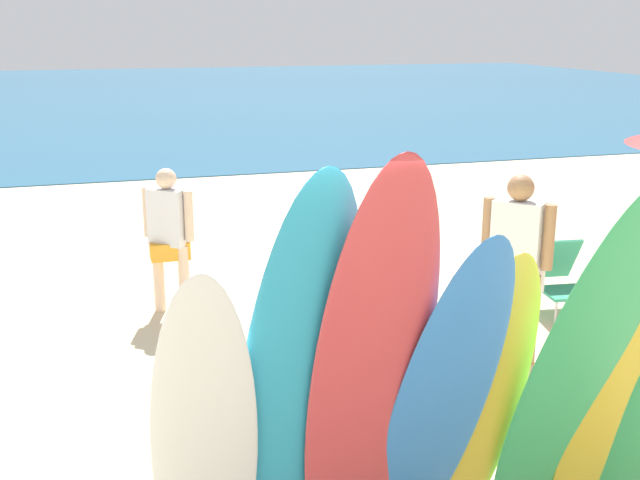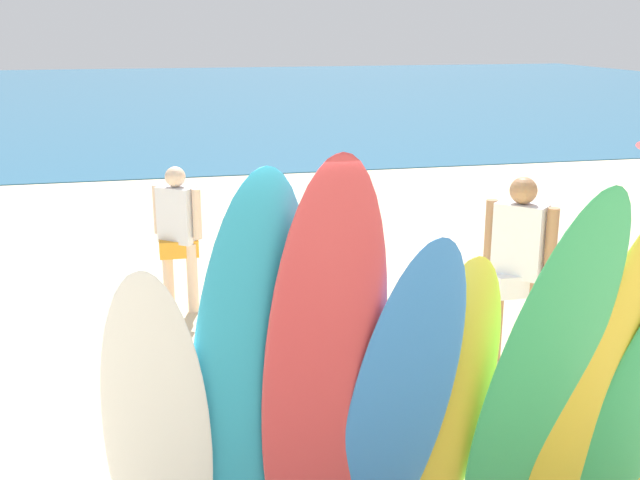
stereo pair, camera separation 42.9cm
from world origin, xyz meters
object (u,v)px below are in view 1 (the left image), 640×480
(surfboard_green_5, at_px, (569,386))
(surfboard_yellow_6, at_px, (629,379))
(surfboard_rack, at_px, (434,434))
(surfboard_teal_1, at_px, (293,407))
(beachgoer_midbeach, at_px, (169,231))
(surfboard_red_2, at_px, (366,399))
(beach_chair_red, at_px, (560,275))
(surfboard_white_0, at_px, (205,458))
(beachgoer_near_rack, at_px, (516,255))
(surfboard_blue_3, at_px, (436,418))
(surfboard_yellow_4, at_px, (479,414))

(surfboard_green_5, distance_m, surfboard_yellow_6, 0.40)
(surfboard_rack, height_order, surfboard_teal_1, surfboard_teal_1)
(surfboard_yellow_6, bearing_deg, beachgoer_midbeach, 110.24)
(surfboard_rack, bearing_deg, surfboard_red_2, -133.87)
(surfboard_teal_1, height_order, surfboard_yellow_6, surfboard_teal_1)
(surfboard_rack, height_order, beach_chair_red, beach_chair_red)
(surfboard_teal_1, height_order, beachgoer_midbeach, surfboard_teal_1)
(surfboard_white_0, height_order, beachgoer_midbeach, surfboard_white_0)
(surfboard_red_2, height_order, beachgoer_near_rack, surfboard_red_2)
(surfboard_white_0, height_order, surfboard_blue_3, surfboard_blue_3)
(surfboard_green_5, bearing_deg, beachgoer_midbeach, 107.61)
(surfboard_rack, distance_m, surfboard_yellow_4, 0.75)
(surfboard_green_5, bearing_deg, surfboard_rack, 115.62)
(surfboard_red_2, bearing_deg, surfboard_blue_3, 9.54)
(beachgoer_near_rack, bearing_deg, surfboard_blue_3, -79.36)
(surfboard_teal_1, bearing_deg, surfboard_red_2, -19.00)
(surfboard_rack, xyz_separation_m, surfboard_yellow_4, (-0.03, -0.59, 0.45))
(surfboard_teal_1, bearing_deg, surfboard_blue_3, -8.42)
(surfboard_yellow_4, height_order, surfboard_green_5, surfboard_green_5)
(surfboard_yellow_4, relative_size, surfboard_yellow_6, 0.85)
(surfboard_green_5, height_order, beachgoer_midbeach, surfboard_green_5)
(surfboard_yellow_4, xyz_separation_m, beachgoer_near_rack, (1.71, 2.56, -0.00))
(beach_chair_red, bearing_deg, surfboard_yellow_4, -122.14)
(surfboard_green_5, distance_m, beachgoer_midbeach, 5.07)
(surfboard_blue_3, bearing_deg, surfboard_white_0, 175.16)
(surfboard_teal_1, xyz_separation_m, surfboard_green_5, (1.45, -0.09, -0.05))
(surfboard_blue_3, bearing_deg, beachgoer_midbeach, 97.59)
(surfboard_rack, height_order, beachgoer_midbeach, beachgoer_midbeach)
(beachgoer_near_rack, bearing_deg, beachgoer_midbeach, -168.24)
(surfboard_rack, xyz_separation_m, beachgoer_near_rack, (1.68, 1.96, 0.45))
(surfboard_teal_1, height_order, surfboard_red_2, surfboard_red_2)
(beach_chair_red, bearing_deg, surfboard_yellow_6, -112.06)
(beachgoer_near_rack, height_order, beach_chair_red, beachgoer_near_rack)
(surfboard_blue_3, relative_size, surfboard_yellow_6, 0.95)
(surfboard_red_2, distance_m, beachgoer_midbeach, 4.84)
(surfboard_yellow_6, relative_size, beachgoer_near_rack, 1.42)
(surfboard_white_0, distance_m, surfboard_yellow_4, 1.47)
(surfboard_blue_3, relative_size, surfboard_green_5, 0.91)
(surfboard_red_2, xyz_separation_m, surfboard_yellow_6, (1.51, 0.02, -0.11))
(beachgoer_midbeach, xyz_separation_m, beach_chair_red, (3.97, -1.17, -0.48))
(surfboard_green_5, relative_size, beach_chair_red, 3.22)
(surfboard_red_2, bearing_deg, surfboard_white_0, 175.97)
(surfboard_green_5, height_order, surfboard_yellow_6, surfboard_green_5)
(surfboard_teal_1, bearing_deg, surfboard_rack, 26.71)
(surfboard_teal_1, relative_size, surfboard_yellow_4, 1.25)
(surfboard_green_5, xyz_separation_m, beachgoer_midbeach, (-1.57, 4.81, -0.28))
(surfboard_blue_3, distance_m, surfboard_green_5, 0.73)
(surfboard_rack, height_order, surfboard_white_0, surfboard_white_0)
(surfboard_rack, relative_size, surfboard_blue_3, 1.44)
(beachgoer_near_rack, bearing_deg, surfboard_yellow_6, -60.82)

